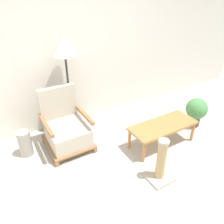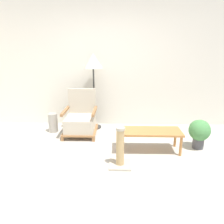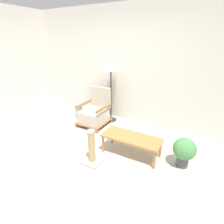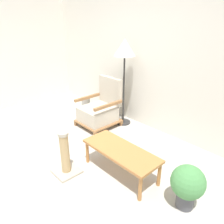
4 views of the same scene
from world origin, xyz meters
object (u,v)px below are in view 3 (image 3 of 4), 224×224
(coffee_table, at_px, (131,139))
(potted_plant, at_px, (184,150))
(scratching_post, at_px, (92,150))
(vase, at_px, (79,111))
(armchair, at_px, (95,113))
(floor_lamp, at_px, (111,67))

(coffee_table, height_order, potted_plant, potted_plant)
(potted_plant, xyz_separation_m, scratching_post, (-1.36, -0.64, -0.06))
(vase, xyz_separation_m, scratching_post, (1.37, -1.34, 0.04))
(scratching_post, bearing_deg, coffee_table, 46.56)
(armchair, xyz_separation_m, potted_plant, (2.14, -0.59, -0.00))
(floor_lamp, bearing_deg, armchair, -121.31)
(floor_lamp, bearing_deg, scratching_post, -71.46)
(armchair, height_order, coffee_table, armchair)
(armchair, relative_size, potted_plant, 1.73)
(vase, bearing_deg, scratching_post, -44.31)
(armchair, xyz_separation_m, vase, (-0.59, 0.11, -0.11))
(potted_plant, distance_m, scratching_post, 1.51)
(scratching_post, bearing_deg, floor_lamp, 108.54)
(vase, height_order, scratching_post, scratching_post)
(armchair, distance_m, potted_plant, 2.22)
(coffee_table, xyz_separation_m, potted_plant, (0.87, 0.12, -0.02))
(coffee_table, bearing_deg, floor_lamp, 133.23)
(armchair, height_order, vase, armchair)
(coffee_table, distance_m, scratching_post, 0.72)
(coffee_table, xyz_separation_m, scratching_post, (-0.49, -0.52, -0.08))
(floor_lamp, xyz_separation_m, vase, (-0.83, -0.28, -1.15))
(vase, height_order, potted_plant, potted_plant)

